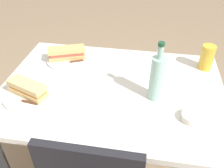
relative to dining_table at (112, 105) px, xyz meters
name	(u,v)px	position (x,y,z in m)	size (l,w,h in m)	color
dining_table	(112,105)	(0.00, 0.00, 0.00)	(1.12, 0.79, 0.74)	silver
plate_near	(68,59)	(0.30, -0.21, 0.13)	(0.24, 0.24, 0.01)	white
baguette_sandwich_near	(67,53)	(0.30, -0.21, 0.17)	(0.22, 0.14, 0.07)	tan
knife_near	(70,62)	(0.27, -0.17, 0.14)	(0.17, 0.09, 0.01)	silver
plate_far	(29,96)	(0.38, 0.14, 0.13)	(0.24, 0.24, 0.01)	silver
baguette_sandwich_far	(28,89)	(0.38, 0.14, 0.17)	(0.21, 0.13, 0.07)	#DBB77A
knife_far	(22,101)	(0.39, 0.19, 0.14)	(0.18, 0.03, 0.01)	silver
water_bottle	(157,78)	(-0.21, 0.05, 0.23)	(0.07, 0.07, 0.29)	#99C6B7
beer_glass	(207,57)	(-0.48, -0.26, 0.19)	(0.07, 0.07, 0.14)	gold
olive_bowl	(192,117)	(-0.37, 0.17, 0.13)	(0.09, 0.09, 0.03)	silver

